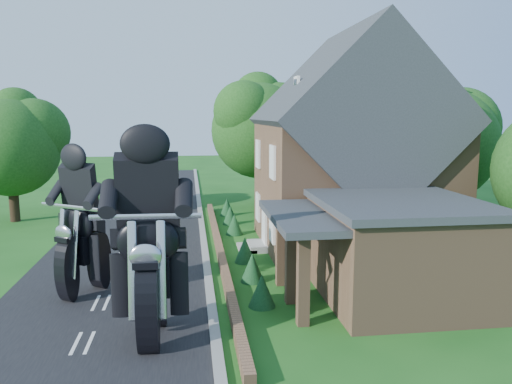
{
  "coord_description": "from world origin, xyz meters",
  "views": [
    {
      "loc": [
        3.02,
        -16.48,
        6.27
      ],
      "look_at": [
        5.97,
        5.47,
        2.8
      ],
      "focal_mm": 35.0,
      "sensor_mm": 36.0,
      "label": 1
    }
  ],
  "objects": [
    {
      "name": "ground",
      "position": [
        0.0,
        0.0,
        0.0
      ],
      "size": [
        120.0,
        120.0,
        0.0
      ],
      "primitive_type": "plane",
      "color": "#184F16",
      "rests_on": "ground"
    },
    {
      "name": "road",
      "position": [
        0.0,
        0.0,
        0.01
      ],
      "size": [
        7.0,
        80.0,
        0.02
      ],
      "primitive_type": "cube",
      "color": "black",
      "rests_on": "ground"
    },
    {
      "name": "kerb",
      "position": [
        3.65,
        0.0,
        0.06
      ],
      "size": [
        0.3,
        80.0,
        0.12
      ],
      "primitive_type": "cube",
      "color": "gray",
      "rests_on": "ground"
    },
    {
      "name": "garden_wall",
      "position": [
        4.3,
        5.0,
        0.2
      ],
      "size": [
        0.3,
        22.0,
        0.4
      ],
      "primitive_type": "cube",
      "color": "brown",
      "rests_on": "ground"
    },
    {
      "name": "house",
      "position": [
        10.49,
        6.0,
        4.34
      ],
      "size": [
        9.54,
        8.64,
        10.24
      ],
      "color": "brown",
      "rests_on": "ground"
    },
    {
      "name": "annex",
      "position": [
        9.87,
        -0.8,
        1.77
      ],
      "size": [
        7.05,
        5.94,
        3.44
      ],
      "color": "brown",
      "rests_on": "ground"
    },
    {
      "name": "tree_house_right",
      "position": [
        16.65,
        8.62,
        5.19
      ],
      "size": [
        6.51,
        6.0,
        8.4
      ],
      "color": "black",
      "rests_on": "ground"
    },
    {
      "name": "tree_behind_house",
      "position": [
        14.18,
        16.14,
        6.23
      ],
      "size": [
        7.81,
        7.2,
        10.08
      ],
      "color": "black",
      "rests_on": "ground"
    },
    {
      "name": "tree_behind_left",
      "position": [
        8.16,
        17.13,
        5.73
      ],
      "size": [
        6.94,
        6.4,
        9.16
      ],
      "color": "black",
      "rests_on": "ground"
    },
    {
      "name": "tree_far_road",
      "position": [
        -6.86,
        14.11,
        4.84
      ],
      "size": [
        6.08,
        5.6,
        7.84
      ],
      "color": "black",
      "rests_on": "ground"
    },
    {
      "name": "shrub_a",
      "position": [
        5.3,
        -1.0,
        0.55
      ],
      "size": [
        0.9,
        0.9,
        1.1
      ],
      "primitive_type": "cone",
      "color": "#11371A",
      "rests_on": "ground"
    },
    {
      "name": "shrub_b",
      "position": [
        5.3,
        1.5,
        0.55
      ],
      "size": [
        0.9,
        0.9,
        1.1
      ],
      "primitive_type": "cone",
      "color": "#11371A",
      "rests_on": "ground"
    },
    {
      "name": "shrub_c",
      "position": [
        5.3,
        4.0,
        0.55
      ],
      "size": [
        0.9,
        0.9,
        1.1
      ],
      "primitive_type": "cone",
      "color": "#11371A",
      "rests_on": "ground"
    },
    {
      "name": "shrub_d",
      "position": [
        5.3,
        9.0,
        0.55
      ],
      "size": [
        0.9,
        0.9,
        1.1
      ],
      "primitive_type": "cone",
      "color": "#11371A",
      "rests_on": "ground"
    },
    {
      "name": "shrub_e",
      "position": [
        5.3,
        11.5,
        0.55
      ],
      "size": [
        0.9,
        0.9,
        1.1
      ],
      "primitive_type": "cone",
      "color": "#11371A",
      "rests_on": "ground"
    },
    {
      "name": "shrub_f",
      "position": [
        5.3,
        14.0,
        0.55
      ],
      "size": [
        0.9,
        0.9,
        1.1
      ],
      "primitive_type": "cone",
      "color": "#11371A",
      "rests_on": "ground"
    },
    {
      "name": "motorcycle_lead",
      "position": [
        1.9,
        -3.04,
        0.9
      ],
      "size": [
        0.56,
        1.95,
        1.8
      ],
      "primitive_type": null,
      "rotation": [
        0.0,
        0.0,
        3.1
      ],
      "color": "black",
      "rests_on": "ground"
    },
    {
      "name": "motorcycle_follow",
      "position": [
        -0.7,
        0.89,
        0.79
      ],
      "size": [
        1.32,
        1.65,
        1.59
      ],
      "primitive_type": null,
      "rotation": [
        0.0,
        0.0,
        2.54
      ],
      "color": "black",
      "rests_on": "ground"
    }
  ]
}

